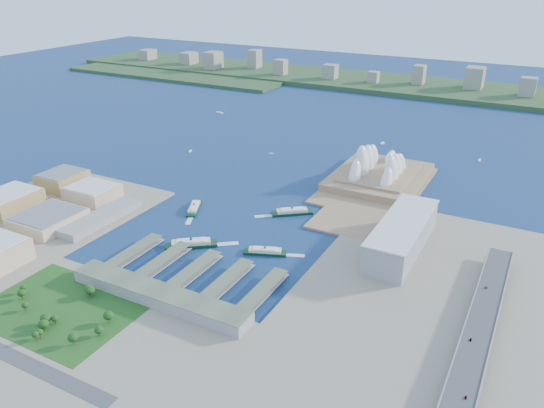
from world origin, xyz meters
The scene contains 26 objects.
ground centered at (0.00, 0.00, 0.00)m, with size 3000.00×3000.00×0.00m, color #10254A.
west_land centered at (-250.00, -105.00, 1.50)m, with size 220.00×390.00×3.00m, color gray.
south_land centered at (0.00, -210.00, 1.50)m, with size 720.00×180.00×3.00m, color gray.
east_land centered at (240.00, -50.00, 1.50)m, with size 240.00×500.00×3.00m, color gray.
peninsula centered at (107.50, 260.00, 1.50)m, with size 135.00×220.00×3.00m, color #937350.
far_shore centered at (0.00, 980.00, 6.00)m, with size 2200.00×260.00×12.00m, color #2D4926.
opera_house centered at (105.00, 280.00, 32.00)m, with size 134.00×180.00×58.00m, color white, non-canonical shape.
toaster_building centered at (195.00, 80.00, 20.50)m, with size 45.00×155.00×35.00m, color gray.
expressway centered at (300.00, -60.00, 8.93)m, with size 26.00×340.00×11.85m, color gray, non-canonical shape.
west_buildings centered at (-250.00, -70.00, 16.50)m, with size 200.00×280.00×27.00m, color #A18550, non-canonical shape.
ferry_wharves centered at (14.00, -75.00, 4.65)m, with size 184.00×90.00×9.30m, color #515B45, non-canonical shape.
terminal_building centered at (15.00, -135.00, 9.00)m, with size 200.00×28.00×12.00m, color gray.
park centered at (-60.00, -190.00, 11.00)m, with size 150.00×110.00×16.00m, color #194714, non-canonical shape.
far_skyline centered at (0.00, 960.00, 39.50)m, with size 1900.00×140.00×55.00m, color gray, non-canonical shape.
ferry_a centered at (-84.59, 60.68, 4.69)m, with size 12.63×49.61×9.38m, color black, non-canonical shape.
ferry_b centered at (39.10, 111.31, 5.16)m, with size 13.90×54.59×10.32m, color black, non-canonical shape.
ferry_c centered at (-26.34, -25.70, 5.72)m, with size 15.41×60.53×11.45m, color black, non-canonical shape.
ferry_d centered at (58.89, 0.45, 4.69)m, with size 12.62×49.58×9.38m, color black, non-canonical shape.
boat_a centered at (-236.59, 258.73, 1.19)m, with size 3.09×12.35×2.38m, color white, non-canonical shape.
boat_b centered at (-101.99, 315.47, 1.15)m, with size 2.98×8.52×2.30m, color white, non-canonical shape.
boat_c centered at (227.37, 452.04, 1.47)m, with size 3.81×13.05×2.94m, color white, non-canonical shape.
boat_d centered at (-339.97, 510.92, 1.51)m, with size 3.92×17.93×3.03m, color white, non-canonical shape.
boat_e centered at (52.50, 465.85, 1.50)m, with size 3.89×12.24×3.00m, color white, non-canonical shape.
car_a centered at (304.00, -139.45, 15.46)m, with size 1.44×3.59×1.22m, color slate.
car_b centered at (296.00, -69.60, 15.45)m, with size 1.28×3.67×1.21m, color slate.
car_c centered at (296.00, 21.17, 15.58)m, with size 2.04×5.02×1.46m, color slate.
Camera 1 is at (318.07, -466.41, 303.96)m, focal length 35.00 mm.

